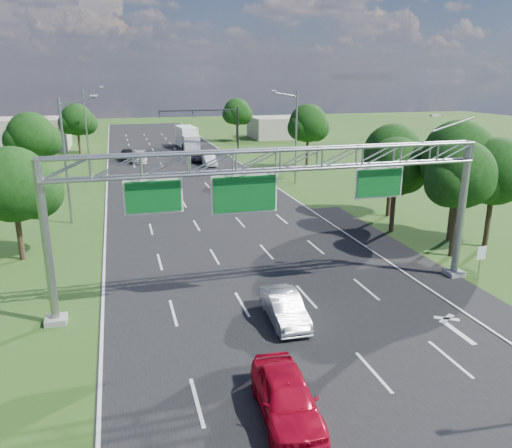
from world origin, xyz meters
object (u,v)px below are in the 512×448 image
object	(u,v)px
red_coupe	(287,397)
silver_sedan	(284,308)
sign_gantry	(279,171)
traffic_signal	(216,120)
regulatory_sign	(481,256)
box_truck	(187,138)

from	to	relation	value
red_coupe	silver_sedan	bearing A→B (deg)	76.52
silver_sedan	red_coupe	bearing A→B (deg)	-105.86
sign_gantry	traffic_signal	size ratio (longest dim) A/B	1.92
traffic_signal	red_coupe	size ratio (longest dim) A/B	2.53
sign_gantry	silver_sedan	size ratio (longest dim) A/B	5.39
regulatory_sign	red_coupe	size ratio (longest dim) A/B	0.44
traffic_signal	silver_sedan	size ratio (longest dim) A/B	2.80
traffic_signal	silver_sedan	distance (m)	56.53
regulatory_sign	traffic_signal	distance (m)	54.37
silver_sedan	regulatory_sign	bearing A→B (deg)	10.34
red_coupe	silver_sedan	distance (m)	7.19
traffic_signal	silver_sedan	world-z (taller)	traffic_signal
sign_gantry	regulatory_sign	bearing A→B (deg)	-4.83
sign_gantry	box_truck	xyz separation A→B (m)	(3.75, 60.43, -5.23)
sign_gantry	regulatory_sign	xyz separation A→B (m)	(12.07, -1.02, -5.38)
sign_gantry	box_truck	world-z (taller)	sign_gantry
regulatory_sign	traffic_signal	bearing A→B (deg)	95.20
red_coupe	box_truck	xyz separation A→B (m)	(6.58, 70.07, 0.84)
sign_gantry	silver_sedan	bearing A→B (deg)	-101.93
regulatory_sign	traffic_signal	xyz separation A→B (m)	(-4.92, 54.02, 3.66)
sign_gantry	traffic_signal	xyz separation A→B (m)	(7.15, 53.00, -1.72)
sign_gantry	red_coupe	xyz separation A→B (m)	(-2.83, -9.65, -6.07)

